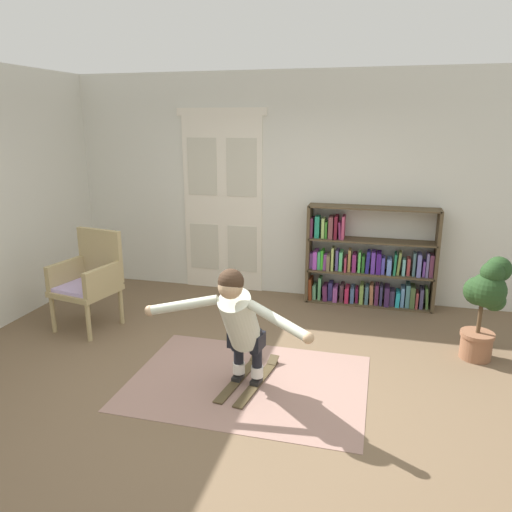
{
  "coord_description": "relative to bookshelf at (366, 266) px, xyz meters",
  "views": [
    {
      "loc": [
        1.17,
        -3.71,
        2.29
      ],
      "look_at": [
        0.05,
        0.61,
        1.05
      ],
      "focal_mm": 34.27,
      "sensor_mm": 36.0,
      "label": 1
    }
  ],
  "objects": [
    {
      "name": "back_wall",
      "position": [
        -1.04,
        0.21,
        0.95
      ],
      "size": [
        6.0,
        0.1,
        2.9
      ],
      "primitive_type": "cube",
      "color": "silver",
      "rests_on": "ground"
    },
    {
      "name": "skis_pair",
      "position": [
        -0.93,
        -2.25,
        -0.48
      ],
      "size": [
        0.4,
        0.93,
        0.07
      ],
      "color": "#493C24",
      "rests_on": "rug"
    },
    {
      "name": "person_skier",
      "position": [
        -0.96,
        -2.46,
        0.18
      ],
      "size": [
        1.46,
        0.73,
        1.09
      ],
      "color": "white",
      "rests_on": "skis_pair"
    },
    {
      "name": "ground_plane",
      "position": [
        -1.04,
        -2.39,
        -0.5
      ],
      "size": [
        7.2,
        7.2,
        0.0
      ],
      "primitive_type": "plane",
      "color": "brown"
    },
    {
      "name": "double_door",
      "position": [
        -1.95,
        0.15,
        0.73
      ],
      "size": [
        1.22,
        0.05,
        2.45
      ],
      "color": "silver",
      "rests_on": "ground"
    },
    {
      "name": "wicker_chair",
      "position": [
        -3.0,
        -1.49,
        0.08
      ],
      "size": [
        0.7,
        0.7,
        1.1
      ],
      "color": "tan",
      "rests_on": "ground"
    },
    {
      "name": "potted_plant",
      "position": [
        1.17,
        -1.27,
        0.12
      ],
      "size": [
        0.43,
        0.39,
        1.04
      ],
      "color": "brown",
      "rests_on": "ground"
    },
    {
      "name": "bookshelf",
      "position": [
        0.0,
        0.0,
        0.0
      ],
      "size": [
        1.6,
        0.3,
        1.27
      ],
      "color": "#4E3F2B",
      "rests_on": "ground"
    },
    {
      "name": "rug",
      "position": [
        -0.94,
        -2.28,
        -0.5
      ],
      "size": [
        2.11,
        1.53,
        0.01
      ],
      "primitive_type": "cube",
      "color": "gray",
      "rests_on": "ground"
    }
  ]
}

